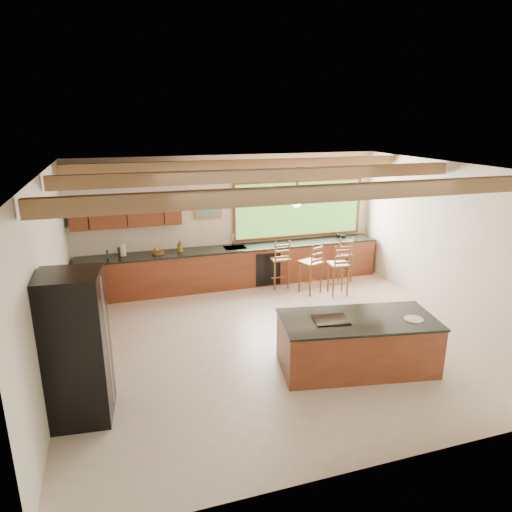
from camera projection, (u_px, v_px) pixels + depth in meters
name	position (u px, v px, depth m)	size (l,w,h in m)	color
ground	(278.00, 339.00, 8.15)	(7.20, 7.20, 0.00)	beige
room_shell	(258.00, 211.00, 8.06)	(7.27, 6.54, 3.02)	beige
counter_run	(204.00, 275.00, 10.08)	(7.12, 3.10, 1.22)	brown
island	(357.00, 343.00, 7.13)	(2.55, 1.52, 0.85)	brown
refrigerator	(75.00, 348.00, 5.77)	(0.85, 0.83, 1.99)	black
bar_stool_a	(312.00, 264.00, 10.09)	(0.55, 0.55, 1.19)	brown
bar_stool_b	(281.00, 260.00, 10.40)	(0.43, 0.43, 1.16)	brown
bar_stool_c	(345.00, 255.00, 10.89)	(0.48, 0.48, 1.11)	brown
bar_stool_d	(340.00, 265.00, 9.99)	(0.46, 0.46, 1.17)	brown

